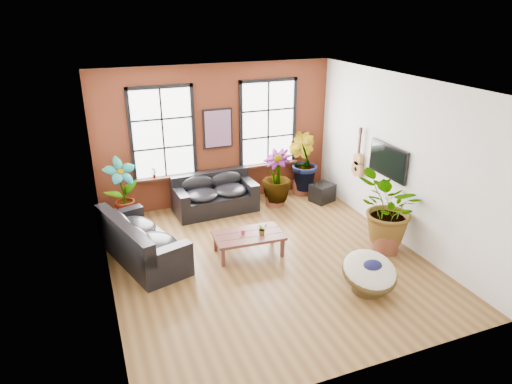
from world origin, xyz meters
TOP-DOWN VIEW (x-y plane):
  - room at (0.00, 0.15)m, footprint 6.04×6.54m
  - sofa_back at (-0.28, 2.71)m, footprint 2.05×1.07m
  - sofa_left at (-2.35, 0.93)m, footprint 1.60×2.51m
  - coffee_table at (-0.26, 0.37)m, footprint 1.45×0.88m
  - papasan_chair at (1.28, -1.66)m, footprint 1.02×1.04m
  - poster at (0.00, 3.18)m, footprint 0.74×0.06m
  - tv_wall_unit at (2.93, 0.60)m, footprint 0.13×1.86m
  - media_box at (2.49, 2.22)m, footprint 0.68×0.62m
  - pot_back_left at (-2.46, 2.71)m, footprint 0.65×0.65m
  - pot_back_right at (2.24, 2.90)m, footprint 0.50×0.50m
  - pot_right_wall at (2.45, -0.55)m, footprint 0.67×0.67m
  - pot_mid at (1.24, 2.47)m, footprint 0.48×0.48m
  - floor_plant_back_left at (-2.45, 2.73)m, footprint 0.90×0.74m
  - floor_plant_back_right at (2.22, 2.89)m, footprint 0.97×1.04m
  - floor_plant_right_wall at (2.47, -0.53)m, footprint 1.82×1.78m
  - floor_plant_mid at (1.28, 2.44)m, footprint 1.02×1.02m
  - table_plant at (0.00, 0.27)m, footprint 0.26×0.25m
  - sill_plant_left at (-1.65, 3.13)m, footprint 0.17×0.17m
  - sill_plant_right at (1.70, 3.13)m, footprint 0.19×0.19m

SIDE VIEW (x-z plane):
  - pot_mid at x=1.24m, z-range 0.00..0.34m
  - pot_back_right at x=2.24m, z-range 0.00..0.36m
  - pot_back_left at x=-2.46m, z-range 0.00..0.38m
  - pot_right_wall at x=2.45m, z-range 0.00..0.40m
  - media_box at x=2.49m, z-range 0.00..0.47m
  - papasan_chair at x=1.28m, z-range 0.01..0.75m
  - coffee_table at x=-0.26m, z-range 0.13..0.67m
  - sofa_back at x=-0.28m, z-range -0.04..0.88m
  - sofa_left at x=-2.35m, z-range -0.04..0.88m
  - table_plant at x=0.00m, z-range 0.45..0.68m
  - floor_plant_mid at x=1.28m, z-range 0.14..1.46m
  - floor_plant_back_left at x=-2.45m, z-range 0.15..1.61m
  - floor_plant_back_right at x=2.22m, z-range 0.15..1.67m
  - floor_plant_right_wall at x=2.47m, z-range 0.16..1.69m
  - sill_plant_left at x=-1.65m, z-range 0.90..1.17m
  - sill_plant_right at x=1.70m, z-range 0.90..1.17m
  - tv_wall_unit at x=2.93m, z-range 0.94..2.14m
  - room at x=0.00m, z-range -0.02..3.52m
  - poster at x=0.00m, z-range 1.46..2.44m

